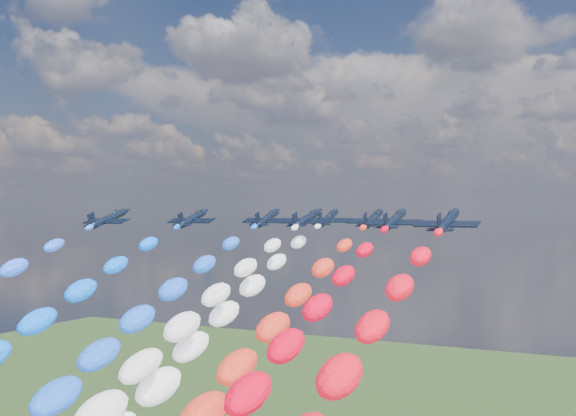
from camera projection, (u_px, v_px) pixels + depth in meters
The scene contains 8 objects.
jet_0 at pixel (108, 219), 138.66m from camera, with size 9.39×12.59×2.77m, color black, non-canonical shape.
jet_1 at pixel (193, 218), 144.30m from camera, with size 9.39×12.59×2.77m, color black, non-canonical shape.
jet_2 at pixel (267, 218), 146.49m from camera, with size 9.39×12.59×2.77m, color black, non-canonical shape.
jet_3 at pixel (307, 219), 138.76m from camera, with size 9.39×12.59×2.77m, color black, non-canonical shape.
jet_4 at pixel (328, 218), 152.11m from camera, with size 9.39×12.59×2.77m, color black, non-canonical shape.
jet_5 at pixel (373, 219), 138.42m from camera, with size 9.39×12.59×2.77m, color black, non-canonical shape.
jet_6 at pixel (395, 220), 124.22m from camera, with size 9.39×12.59×2.77m, color black, non-canonical shape.
jet_7 at pixel (448, 221), 108.19m from camera, with size 9.39×12.59×2.77m, color black, non-canonical shape.
Camera 1 is at (59.90, -114.55, 96.14)m, focal length 45.91 mm.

